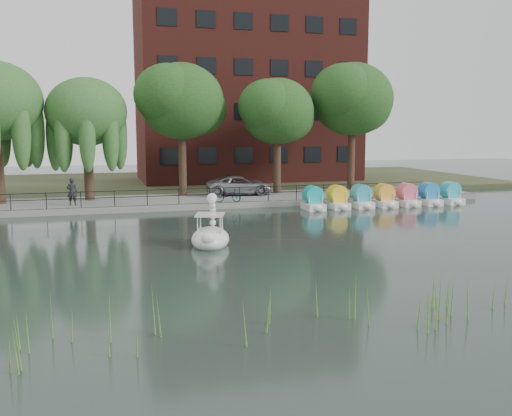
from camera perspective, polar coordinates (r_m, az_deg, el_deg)
name	(u,v)px	position (r m, az deg, el deg)	size (l,w,h in m)	color
ground_plane	(270,251)	(24.58, 1.45, -4.31)	(120.00, 120.00, 0.00)	#374841
promenade	(202,201)	(39.89, -5.44, 0.74)	(40.00, 6.00, 0.40)	gray
kerb	(210,206)	(37.02, -4.60, 0.18)	(40.00, 0.25, 0.40)	gray
land_strip	(174,182)	(53.64, -8.18, 2.55)	(60.00, 22.00, 0.36)	#47512D
railing	(209,191)	(37.10, -4.68, 1.67)	(32.00, 0.05, 1.00)	black
apartment_building	(247,83)	(54.90, -0.95, 12.35)	(20.00, 10.07, 18.00)	#4C1E16
willow_mid	(86,112)	(39.92, -16.61, 9.15)	(5.32, 5.32, 8.15)	#473323
broadleaf_center	(181,102)	(41.41, -7.46, 10.49)	(6.00, 6.00, 9.25)	#473323
broadleaf_right	(277,112)	(42.52, 2.16, 9.58)	(5.40, 5.40, 8.32)	#473323
broadleaf_far	(353,100)	(45.90, 9.64, 10.63)	(6.30, 6.30, 9.71)	#473323
minivan	(240,184)	(41.37, -1.62, 2.40)	(5.61, 2.58, 1.56)	gray
bicycle	(228,194)	(37.44, -2.82, 1.37)	(1.72, 0.60, 1.00)	gray
pedestrian	(72,190)	(37.51, -17.93, 1.75)	(0.71, 0.48, 1.98)	black
swan_boat	(210,234)	(25.71, -4.58, -2.65)	(2.40, 3.05, 2.27)	white
pedal_boat_row	(384,198)	(39.01, 12.72, 1.01)	(11.35, 1.70, 1.40)	white
reed_bank	(440,296)	(16.91, 17.93, -8.37)	(24.00, 2.40, 1.20)	#669938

